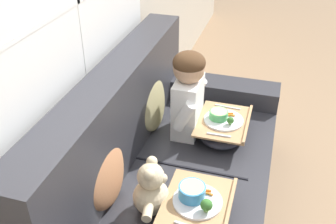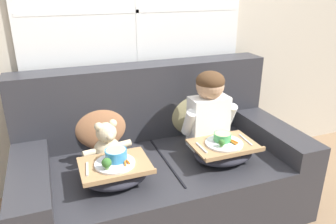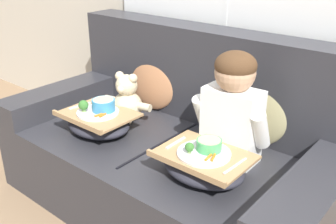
{
  "view_description": "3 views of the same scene",
  "coord_description": "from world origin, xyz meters",
  "px_view_note": "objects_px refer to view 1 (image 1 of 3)",
  "views": [
    {
      "loc": [
        -1.69,
        -0.42,
        1.91
      ],
      "look_at": [
        0.13,
        0.12,
        0.7
      ],
      "focal_mm": 42.0,
      "sensor_mm": 36.0,
      "label": 1
    },
    {
      "loc": [
        -0.66,
        -1.84,
        1.54
      ],
      "look_at": [
        0.03,
        -0.01,
        0.76
      ],
      "focal_mm": 35.0,
      "sensor_mm": 36.0,
      "label": 2
    },
    {
      "loc": [
        1.23,
        -1.48,
        1.45
      ],
      "look_at": [
        0.01,
        -0.0,
        0.6
      ],
      "focal_mm": 42.0,
      "sensor_mm": 36.0,
      "label": 3
    }
  ],
  "objects_px": {
    "lap_tray_child": "(223,127)",
    "lap_tray_teddy": "(197,209)",
    "child_figure": "(188,90)",
    "couch": "(167,176)",
    "teddy_bear": "(152,191)",
    "throw_pillow_behind_child": "(151,99)",
    "throw_pillow_behind_teddy": "(103,171)"
  },
  "relations": [
    {
      "from": "throw_pillow_behind_child",
      "to": "lap_tray_teddy",
      "type": "height_order",
      "value": "throw_pillow_behind_child"
    },
    {
      "from": "throw_pillow_behind_teddy",
      "to": "teddy_bear",
      "type": "xyz_separation_m",
      "value": [
        0.0,
        -0.25,
        -0.07
      ]
    },
    {
      "from": "throw_pillow_behind_teddy",
      "to": "lap_tray_teddy",
      "type": "xyz_separation_m",
      "value": [
        0.0,
        -0.48,
        -0.12
      ]
    },
    {
      "from": "throw_pillow_behind_teddy",
      "to": "lap_tray_child",
      "type": "height_order",
      "value": "throw_pillow_behind_teddy"
    },
    {
      "from": "throw_pillow_behind_teddy",
      "to": "child_figure",
      "type": "bearing_deg",
      "value": -18.89
    },
    {
      "from": "child_figure",
      "to": "lap_tray_child",
      "type": "bearing_deg",
      "value": -90.01
    },
    {
      "from": "throw_pillow_behind_teddy",
      "to": "lap_tray_teddy",
      "type": "height_order",
      "value": "throw_pillow_behind_teddy"
    },
    {
      "from": "throw_pillow_behind_child",
      "to": "child_figure",
      "type": "height_order",
      "value": "child_figure"
    },
    {
      "from": "lap_tray_child",
      "to": "throw_pillow_behind_child",
      "type": "bearing_deg",
      "value": 90.0
    },
    {
      "from": "throw_pillow_behind_teddy",
      "to": "teddy_bear",
      "type": "relative_size",
      "value": 1.23
    },
    {
      "from": "teddy_bear",
      "to": "child_figure",
      "type": "bearing_deg",
      "value": 0.25
    },
    {
      "from": "lap_tray_child",
      "to": "teddy_bear",
      "type": "bearing_deg",
      "value": 162.6
    },
    {
      "from": "throw_pillow_behind_teddy",
      "to": "teddy_bear",
      "type": "height_order",
      "value": "throw_pillow_behind_teddy"
    },
    {
      "from": "teddy_bear",
      "to": "lap_tray_teddy",
      "type": "bearing_deg",
      "value": -90.08
    },
    {
      "from": "child_figure",
      "to": "lap_tray_teddy",
      "type": "bearing_deg",
      "value": -162.4
    },
    {
      "from": "couch",
      "to": "throw_pillow_behind_teddy",
      "type": "xyz_separation_m",
      "value": [
        -0.36,
        0.22,
        0.29
      ]
    },
    {
      "from": "throw_pillow_behind_child",
      "to": "child_figure",
      "type": "relative_size",
      "value": 0.77
    },
    {
      "from": "teddy_bear",
      "to": "couch",
      "type": "bearing_deg",
      "value": 4.73
    },
    {
      "from": "throw_pillow_behind_teddy",
      "to": "couch",
      "type": "bearing_deg",
      "value": -31.4
    },
    {
      "from": "child_figure",
      "to": "lap_tray_child",
      "type": "xyz_separation_m",
      "value": [
        -0.0,
        -0.23,
        -0.24
      ]
    },
    {
      "from": "couch",
      "to": "child_figure",
      "type": "xyz_separation_m",
      "value": [
        0.36,
        -0.03,
        0.4
      ]
    },
    {
      "from": "teddy_bear",
      "to": "lap_tray_teddy",
      "type": "height_order",
      "value": "teddy_bear"
    },
    {
      "from": "teddy_bear",
      "to": "throw_pillow_behind_teddy",
      "type": "bearing_deg",
      "value": 90.18
    },
    {
      "from": "lap_tray_child",
      "to": "lap_tray_teddy",
      "type": "height_order",
      "value": "lap_tray_teddy"
    },
    {
      "from": "couch",
      "to": "lap_tray_child",
      "type": "xyz_separation_m",
      "value": [
        0.36,
        -0.26,
        0.16
      ]
    },
    {
      "from": "lap_tray_teddy",
      "to": "child_figure",
      "type": "bearing_deg",
      "value": 17.6
    },
    {
      "from": "couch",
      "to": "lap_tray_child",
      "type": "distance_m",
      "value": 0.47
    },
    {
      "from": "couch",
      "to": "throw_pillow_behind_child",
      "type": "height_order",
      "value": "couch"
    },
    {
      "from": "child_figure",
      "to": "teddy_bear",
      "type": "distance_m",
      "value": 0.75
    },
    {
      "from": "couch",
      "to": "teddy_bear",
      "type": "relative_size",
      "value": 5.76
    },
    {
      "from": "child_figure",
      "to": "lap_tray_teddy",
      "type": "distance_m",
      "value": 0.8
    },
    {
      "from": "throw_pillow_behind_child",
      "to": "lap_tray_child",
      "type": "xyz_separation_m",
      "value": [
        -0.0,
        -0.48,
        -0.13
      ]
    }
  ]
}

